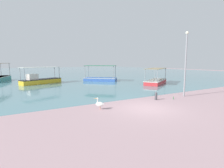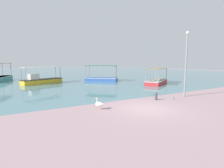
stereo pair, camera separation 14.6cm
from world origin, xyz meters
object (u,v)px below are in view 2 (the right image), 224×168
Objects in this scene: fishing_boat_center at (41,80)px; glass_bottle at (174,98)px; pelican at (99,104)px; fishing_boat_outer at (157,81)px; mooring_bollard at (156,96)px; lamp_post at (186,61)px; fishing_boat_near_right at (1,78)px; fishing_boat_near_left at (101,78)px.

fishing_boat_center is 22.38× the size of glass_bottle.
fishing_boat_outer is at bearing 32.14° from pelican.
mooring_bollard is 1.57m from glass_bottle.
fishing_boat_center is (-14.53, 8.50, 0.13)m from fishing_boat_outer.
fishing_boat_outer reaches higher than pelican.
pelican is 5.43m from mooring_bollard.
lamp_post reaches higher than pelican.
fishing_boat_near_right reaches higher than fishing_boat_center.
pelican reaches higher than mooring_bollard.
lamp_post is (0.92, -15.50, 2.81)m from fishing_boat_near_left.
pelican is at bearing -85.41° from fishing_boat_center.
pelican reaches higher than glass_bottle.
fishing_boat_near_right is 24.20m from pelican.
fishing_boat_near_left is 16.33m from fishing_boat_near_right.
fishing_boat_near_left is 6.58× the size of pelican.
lamp_post is 8.80× the size of mooring_bollard.
fishing_boat_center reaches higher than fishing_boat_outer.
lamp_post is (-4.44, -8.18, 2.83)m from fishing_boat_outer.
glass_bottle is at bearing -23.18° from mooring_bollard.
fishing_boat_center is at bearing 121.18° from lamp_post.
fishing_boat_outer is 15.57m from pelican.
fishing_boat_near_left is 17.46m from pelican.
fishing_boat_outer is 10.67m from glass_bottle.
lamp_post reaches higher than glass_bottle.
glass_bottle is (-6.33, -8.58, -0.35)m from fishing_boat_outer.
fishing_boat_near_right reaches higher than fishing_boat_outer.
pelican is 0.14× the size of lamp_post.
fishing_boat_near_right is at bearing 142.80° from fishing_boat_outer.
lamp_post is at bearing 0.66° from pelican.
lamp_post is (10.10, -16.68, 2.71)m from fishing_boat_center.
fishing_boat_near_right is (-19.76, 15.00, 0.12)m from fishing_boat_outer.
mooring_bollard is at bearing 3.24° from pelican.
lamp_post is 21.74× the size of glass_bottle.
fishing_boat_near_left is 15.48m from mooring_bollard.
glass_bottle is at bearing -93.52° from fishing_boat_near_left.
pelican is 6.86m from glass_bottle.
fishing_boat_near_left reaches higher than fishing_boat_center.
fishing_boat_center is 8.34m from fishing_boat_near_right.
fishing_boat_center reaches higher than glass_bottle.
fishing_boat_near_left is at bearing -7.31° from fishing_boat_center.
lamp_post is 4.44m from mooring_bollard.
fishing_boat_near_right is at bearing 123.47° from lamp_post.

